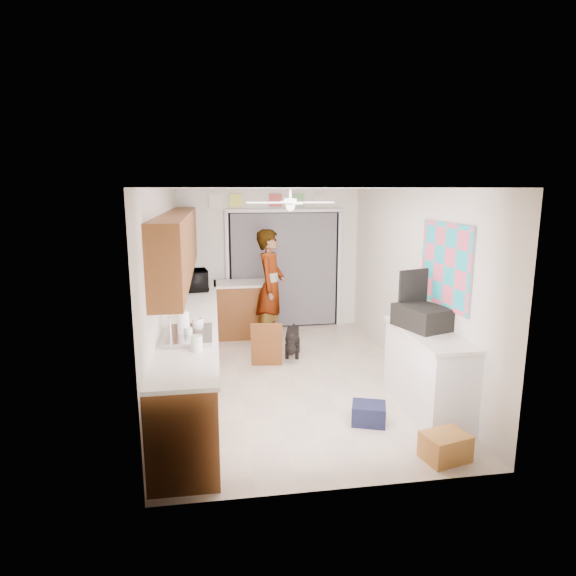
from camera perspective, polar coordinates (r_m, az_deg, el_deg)
name	(u,v)px	position (r m, az deg, el deg)	size (l,w,h in m)	color
floor	(293,377)	(6.60, 0.54, -10.53)	(5.00, 5.00, 0.00)	#BBAA96
ceiling	(293,188)	(6.11, 0.59, 11.73)	(5.00, 5.00, 0.00)	white
wall_back	(270,259)	(8.68, -2.12, 3.41)	(3.20, 3.20, 0.00)	silver
wall_front	(344,348)	(3.87, 6.62, -7.10)	(3.20, 3.20, 0.00)	silver
wall_left	(166,290)	(6.19, -14.22, -0.28)	(5.00, 5.00, 0.00)	silver
wall_right	(410,283)	(6.68, 14.23, 0.58)	(5.00, 5.00, 0.00)	silver
left_base_cabinets	(193,350)	(6.37, -11.16, -7.26)	(0.60, 4.80, 0.90)	brown
left_countertop	(193,315)	(6.24, -11.24, -3.17)	(0.62, 4.80, 0.04)	white
upper_cabinets	(178,245)	(6.28, -12.85, 5.05)	(0.32, 4.00, 0.80)	brown
sink_basin	(189,336)	(5.27, -11.68, -5.55)	(0.50, 0.76, 0.06)	silver
faucet	(170,328)	(5.25, -13.79, -4.60)	(0.03, 0.03, 0.22)	silver
peninsula_base	(245,310)	(8.30, -5.11, -2.64)	(1.00, 0.60, 0.90)	brown
peninsula_top	(245,283)	(8.20, -5.17, 0.54)	(1.04, 0.64, 0.04)	white
back_opening_recess	(284,270)	(8.71, -0.46, 2.11)	(2.00, 0.06, 2.10)	black
curtain_panel	(285,271)	(8.67, -0.42, 2.07)	(1.90, 0.03, 2.05)	slate
door_trim_left	(228,272)	(8.60, -7.17, 1.89)	(0.06, 0.04, 2.10)	white
door_trim_right	(339,269)	(8.89, 6.10, 2.24)	(0.06, 0.04, 2.10)	white
door_trim_head	(284,211)	(8.57, -0.44, 9.15)	(2.10, 0.04, 0.06)	white
header_frame_0	(236,200)	(8.51, -6.23, 10.28)	(0.22, 0.02, 0.22)	#E4F551
header_frame_2	(276,200)	(8.57, -1.48, 10.36)	(0.22, 0.02, 0.22)	#C44C49
header_frame_3	(298,200)	(8.63, 1.20, 10.37)	(0.22, 0.02, 0.22)	#6DBF77
header_frame_4	(320,200)	(8.71, 3.84, 10.35)	(0.22, 0.02, 0.22)	silver
route66_sign	(215,200)	(8.50, -8.63, 10.22)	(0.22, 0.02, 0.26)	silver
right_counter_base	(427,373)	(5.74, 16.19, -9.65)	(0.50, 1.40, 0.90)	white
right_counter_top	(429,333)	(5.59, 16.37, -5.16)	(0.54, 1.44, 0.04)	white
abstract_painting	(445,265)	(5.71, 18.12, 2.61)	(0.03, 1.15, 0.95)	#E35372
ceiling_fan	(290,203)	(6.31, 0.28, 10.09)	(1.14, 1.14, 0.24)	white
microwave	(195,280)	(7.66, -10.94, 0.93)	(0.56, 0.38, 0.31)	black
cup	(198,323)	(5.60, -10.65, -4.08)	(0.13, 0.13, 0.10)	white
jar_a	(197,343)	(4.79, -10.77, -6.45)	(0.11, 0.11, 0.16)	silver
jar_b	(189,333)	(5.20, -11.68, -5.26)	(0.08, 0.08, 0.12)	silver
paper_towel_roll	(183,324)	(5.25, -12.29, -4.20)	(0.13, 0.13, 0.28)	white
suitcase	(422,317)	(5.67, 15.64, -3.33)	(0.44, 0.59, 0.25)	black
suitcase_rim	(422,326)	(5.70, 15.58, -4.40)	(0.44, 0.58, 0.02)	yellow
suitcase_lid	(413,290)	(5.87, 14.61, -0.27)	(0.42, 0.03, 0.50)	black
cardboard_box	(445,447)	(4.96, 18.14, -17.43)	(0.41, 0.31, 0.26)	#C68B3E
navy_crate	(369,414)	(5.44, 9.54, -14.46)	(0.36, 0.30, 0.22)	black
cabinet_door_panel	(267,345)	(6.85, -2.55, -6.72)	(0.44, 0.03, 0.67)	brown
man	(271,287)	(7.79, -2.06, 0.12)	(0.68, 0.45, 1.87)	white
dog	(293,341)	(7.34, 0.55, -6.27)	(0.26, 0.60, 0.47)	black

